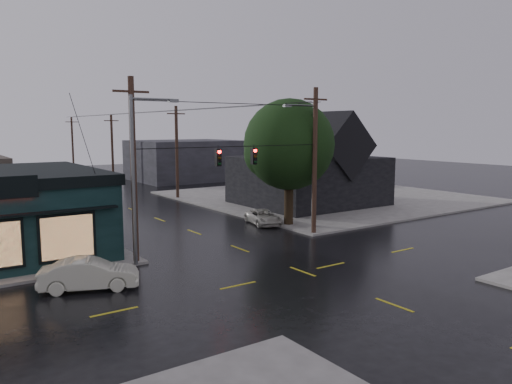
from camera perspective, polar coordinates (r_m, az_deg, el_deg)
ground_plane at (r=26.42m, az=5.34°, el=-9.05°), size 160.00×160.00×0.00m
sidewalk_ne at (r=54.09m, az=7.87°, el=-0.51°), size 28.00×28.00×0.15m
ne_building at (r=48.10m, az=6.00°, el=3.80°), size 12.60×11.60×8.75m
corner_tree at (r=37.50m, az=3.81°, el=5.41°), size 6.84×6.84×9.46m
utility_pole_nw at (r=28.64m, az=-13.50°, el=-7.92°), size 2.00×0.32×10.15m
utility_pole_ne at (r=35.31m, az=6.61°, el=-4.85°), size 2.00×0.32×10.15m
utility_pole_far_a at (r=53.09m, az=-8.93°, el=-0.76°), size 2.00×0.32×9.65m
utility_pole_far_b at (r=71.49m, az=-15.97°, el=1.13°), size 2.00×0.32×9.15m
utility_pole_far_c at (r=90.58m, az=-20.10°, el=2.24°), size 2.00×0.32×9.15m
span_signal_assembly at (r=30.69m, az=-2.26°, el=4.10°), size 13.00×0.48×1.23m
streetlight_nw at (r=27.91m, az=-13.54°, el=-8.33°), size 5.40×0.30×9.15m
streetlight_ne at (r=36.15m, az=6.47°, el=-4.56°), size 5.40×0.30×9.15m
bg_building_east at (r=72.17m, az=-8.11°, el=3.63°), size 14.00×12.00×5.60m
sedan_cream at (r=24.59m, az=-18.51°, el=-8.89°), size 4.70×3.11×1.46m
suv_silver at (r=38.61m, az=0.84°, el=-2.89°), size 2.79×4.39×1.13m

